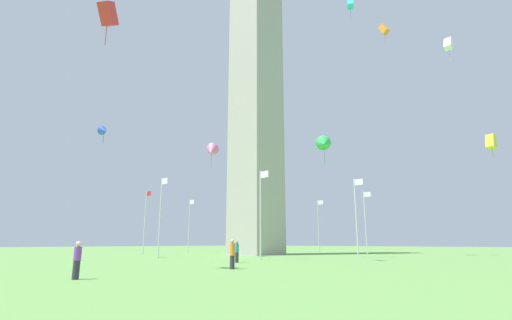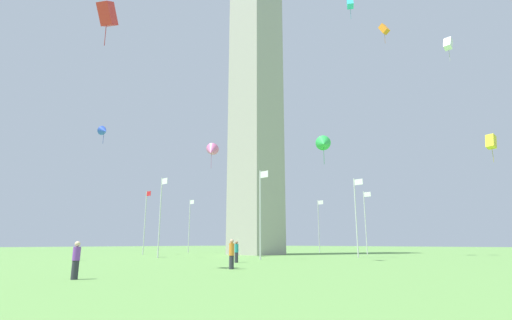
{
  "view_description": "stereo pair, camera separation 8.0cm",
  "coord_description": "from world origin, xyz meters",
  "px_view_note": "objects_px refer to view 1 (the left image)",
  "views": [
    {
      "loc": [
        35.49,
        -37.61,
        1.56
      ],
      "look_at": [
        0.0,
        0.0,
        13.07
      ],
      "focal_mm": 26.16,
      "sensor_mm": 36.0,
      "label": 1
    },
    {
      "loc": [
        35.55,
        -37.55,
        1.56
      ],
      "look_at": [
        0.0,
        0.0,
        13.07
      ],
      "focal_mm": 26.16,
      "sensor_mm": 36.0,
      "label": 2
    }
  ],
  "objects_px": {
    "flagpole_nw": "(261,210)",
    "person_orange_shirt": "(232,254)",
    "flagpole_e": "(319,223)",
    "kite_yellow_box": "(491,142)",
    "flagpole_ne": "(366,220)",
    "flagpole_se": "(254,225)",
    "kite_red_box": "(108,14)",
    "person_purple_shirt": "(77,260)",
    "kite_orange_box": "(384,29)",
    "flagpole_w": "(161,213)",
    "obelisk_monument": "(256,74)",
    "flagpole_s": "(189,223)",
    "flagpole_n": "(356,214)",
    "person_white_shirt": "(78,251)",
    "flagpole_sw": "(145,219)",
    "person_teal_shirt": "(237,252)",
    "kite_pink_delta": "(212,151)",
    "kite_cyan_box": "(350,4)",
    "kite_green_delta": "(324,143)",
    "kite_blue_delta": "(104,131)",
    "kite_white_box": "(448,44)"
  },
  "relations": [
    {
      "from": "flagpole_n",
      "to": "flagpole_s",
      "type": "distance_m",
      "value": 30.29
    },
    {
      "from": "flagpole_nw",
      "to": "person_purple_shirt",
      "type": "relative_size",
      "value": 5.3
    },
    {
      "from": "person_white_shirt",
      "to": "kite_green_delta",
      "type": "relative_size",
      "value": 0.58
    },
    {
      "from": "person_purple_shirt",
      "to": "person_teal_shirt",
      "type": "bearing_deg",
      "value": -7.38
    },
    {
      "from": "flagpole_sw",
      "to": "flagpole_w",
      "type": "distance_m",
      "value": 11.59
    },
    {
      "from": "obelisk_monument",
      "to": "kite_cyan_box",
      "type": "relative_size",
      "value": 17.33
    },
    {
      "from": "kite_pink_delta",
      "to": "kite_blue_delta",
      "type": "bearing_deg",
      "value": -123.26
    },
    {
      "from": "kite_blue_delta",
      "to": "kite_yellow_box",
      "type": "height_order",
      "value": "kite_blue_delta"
    },
    {
      "from": "kite_green_delta",
      "to": "flagpole_sw",
      "type": "bearing_deg",
      "value": -177.7
    },
    {
      "from": "flagpole_w",
      "to": "kite_red_box",
      "type": "relative_size",
      "value": 2.84
    },
    {
      "from": "flagpole_n",
      "to": "flagpole_nw",
      "type": "bearing_deg",
      "value": -112.5
    },
    {
      "from": "kite_green_delta",
      "to": "kite_blue_delta",
      "type": "xyz_separation_m",
      "value": [
        -21.48,
        -10.8,
        3.3
      ]
    },
    {
      "from": "obelisk_monument",
      "to": "person_teal_shirt",
      "type": "height_order",
      "value": "obelisk_monument"
    },
    {
      "from": "flagpole_n",
      "to": "person_white_shirt",
      "type": "distance_m",
      "value": 28.26
    },
    {
      "from": "flagpole_se",
      "to": "flagpole_w",
      "type": "bearing_deg",
      "value": -67.5
    },
    {
      "from": "person_teal_shirt",
      "to": "kite_pink_delta",
      "type": "bearing_deg",
      "value": 24.25
    },
    {
      "from": "flagpole_s",
      "to": "flagpole_n",
      "type": "bearing_deg",
      "value": -0.0
    },
    {
      "from": "flagpole_sw",
      "to": "kite_orange_box",
      "type": "distance_m",
      "value": 40.76
    },
    {
      "from": "person_white_shirt",
      "to": "kite_cyan_box",
      "type": "distance_m",
      "value": 43.21
    },
    {
      "from": "person_teal_shirt",
      "to": "kite_white_box",
      "type": "height_order",
      "value": "kite_white_box"
    },
    {
      "from": "flagpole_ne",
      "to": "flagpole_se",
      "type": "relative_size",
      "value": 1.0
    },
    {
      "from": "obelisk_monument",
      "to": "flagpole_ne",
      "type": "relative_size",
      "value": 6.12
    },
    {
      "from": "obelisk_monument",
      "to": "flagpole_ne",
      "type": "bearing_deg",
      "value": 44.85
    },
    {
      "from": "flagpole_s",
      "to": "kite_green_delta",
      "type": "relative_size",
      "value": 3.07
    },
    {
      "from": "kite_red_box",
      "to": "flagpole_e",
      "type": "bearing_deg",
      "value": 107.73
    },
    {
      "from": "flagpole_nw",
      "to": "person_orange_shirt",
      "type": "bearing_deg",
      "value": -54.99
    },
    {
      "from": "obelisk_monument",
      "to": "flagpole_n",
      "type": "relative_size",
      "value": 6.12
    },
    {
      "from": "flagpole_ne",
      "to": "flagpole_sw",
      "type": "xyz_separation_m",
      "value": [
        -21.42,
        -21.42,
        0.0
      ]
    },
    {
      "from": "flagpole_nw",
      "to": "person_orange_shirt",
      "type": "relative_size",
      "value": 4.85
    },
    {
      "from": "flagpole_n",
      "to": "kite_green_delta",
      "type": "relative_size",
      "value": 3.07
    },
    {
      "from": "person_purple_shirt",
      "to": "flagpole_sw",
      "type": "bearing_deg",
      "value": 28.56
    },
    {
      "from": "kite_orange_box",
      "to": "kite_green_delta",
      "type": "height_order",
      "value": "kite_orange_box"
    },
    {
      "from": "flagpole_e",
      "to": "kite_yellow_box",
      "type": "bearing_deg",
      "value": -17.14
    },
    {
      "from": "flagpole_s",
      "to": "person_purple_shirt",
      "type": "xyz_separation_m",
      "value": [
        33.31,
        -30.73,
        -3.9
      ]
    },
    {
      "from": "person_purple_shirt",
      "to": "kite_blue_delta",
      "type": "height_order",
      "value": "kite_blue_delta"
    },
    {
      "from": "person_purple_shirt",
      "to": "flagpole_e",
      "type": "bearing_deg",
      "value": -5.11
    },
    {
      "from": "flagpole_ne",
      "to": "person_purple_shirt",
      "type": "xyz_separation_m",
      "value": [
        7.45,
        -41.44,
        -3.9
      ]
    },
    {
      "from": "flagpole_ne",
      "to": "kite_pink_delta",
      "type": "bearing_deg",
      "value": -111.16
    },
    {
      "from": "obelisk_monument",
      "to": "flagpole_n",
      "type": "xyz_separation_m",
      "value": [
        15.2,
        0.0,
        -21.65
      ]
    },
    {
      "from": "person_purple_shirt",
      "to": "kite_red_box",
      "type": "xyz_separation_m",
      "value": [
        -4.15,
        2.03,
        15.03
      ]
    },
    {
      "from": "obelisk_monument",
      "to": "flagpole_nw",
      "type": "relative_size",
      "value": 6.12
    },
    {
      "from": "person_orange_shirt",
      "to": "kite_red_box",
      "type": "xyz_separation_m",
      "value": [
        -4.31,
        -7.11,
        14.96
      ]
    },
    {
      "from": "kite_yellow_box",
      "to": "kite_cyan_box",
      "type": "bearing_deg",
      "value": -160.89
    },
    {
      "from": "kite_green_delta",
      "to": "kite_pink_delta",
      "type": "distance_m",
      "value": 15.02
    },
    {
      "from": "kite_yellow_box",
      "to": "flagpole_s",
      "type": "bearing_deg",
      "value": -171.12
    },
    {
      "from": "kite_pink_delta",
      "to": "flagpole_nw",
      "type": "bearing_deg",
      "value": -2.49
    },
    {
      "from": "flagpole_ne",
      "to": "flagpole_s",
      "type": "bearing_deg",
      "value": -157.5
    },
    {
      "from": "flagpole_se",
      "to": "person_white_shirt",
      "type": "height_order",
      "value": "flagpole_se"
    },
    {
      "from": "flagpole_w",
      "to": "person_teal_shirt",
      "type": "height_order",
      "value": "flagpole_w"
    },
    {
      "from": "kite_orange_box",
      "to": "flagpole_w",
      "type": "bearing_deg",
      "value": -129.66
    }
  ]
}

